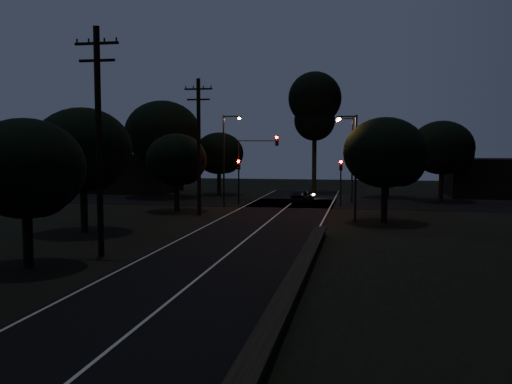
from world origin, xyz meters
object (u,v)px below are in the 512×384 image
(signal_mast, at_px, (257,157))
(car, at_px, (302,196))
(signal_right, at_px, (341,174))
(streetlight_a, at_px, (226,154))
(utility_pole_mid, at_px, (99,138))
(streetlight_c, at_px, (353,160))
(streetlight_b, at_px, (350,153))
(tall_pine, at_px, (315,106))
(utility_pole_far, at_px, (199,144))
(signal_left, at_px, (239,174))

(signal_mast, xyz_separation_m, car, (3.81, 3.02, -3.72))
(signal_right, relative_size, streetlight_a, 0.51)
(utility_pole_mid, height_order, car, utility_pole_mid)
(streetlight_a, xyz_separation_m, streetlight_c, (11.14, -8.00, -0.29))
(utility_pole_mid, relative_size, streetlight_b, 1.38)
(tall_pine, xyz_separation_m, signal_right, (3.60, -15.01, -7.07))
(utility_pole_far, bearing_deg, signal_left, 80.06)
(signal_right, xyz_separation_m, signal_mast, (-7.51, 0.00, 1.50))
(signal_right, relative_size, signal_mast, 0.66)
(utility_pole_mid, distance_m, tall_pine, 40.82)
(tall_pine, bearing_deg, utility_pole_far, -106.93)
(signal_mast, bearing_deg, signal_right, -0.03)
(streetlight_c, bearing_deg, streetlight_b, 92.14)
(signal_left, relative_size, signal_mast, 0.66)
(utility_pole_far, height_order, car, utility_pole_far)
(streetlight_a, bearing_deg, streetlight_c, -35.69)
(utility_pole_mid, height_order, streetlight_b, utility_pole_mid)
(signal_right, bearing_deg, signal_left, 180.00)
(utility_pole_mid, xyz_separation_m, streetlight_a, (0.69, 23.00, -1.10))
(signal_right, xyz_separation_m, streetlight_c, (1.23, -9.99, 1.51))
(signal_left, relative_size, streetlight_c, 0.55)
(utility_pole_mid, distance_m, utility_pole_far, 17.00)
(signal_mast, bearing_deg, utility_pole_mid, -97.04)
(car, bearing_deg, utility_pole_far, 69.28)
(utility_pole_mid, height_order, streetlight_a, utility_pole_mid)
(signal_right, bearing_deg, car, 140.79)
(utility_pole_mid, relative_size, tall_pine, 0.80)
(utility_pole_far, distance_m, signal_left, 8.53)
(signal_right, relative_size, streetlight_b, 0.51)
(tall_pine, xyz_separation_m, signal_left, (-5.60, -15.01, -7.07))
(utility_pole_far, bearing_deg, streetlight_a, 83.41)
(streetlight_a, distance_m, car, 8.93)
(utility_pole_mid, height_order, signal_mast, utility_pole_mid)
(tall_pine, xyz_separation_m, streetlight_c, (4.83, -25.00, -5.56))
(streetlight_c, bearing_deg, signal_right, 97.02)
(streetlight_b, bearing_deg, signal_mast, -154.01)
(streetlight_b, bearing_deg, car, -167.29)
(streetlight_a, relative_size, streetlight_c, 1.07)
(tall_pine, relative_size, streetlight_a, 1.72)
(utility_pole_mid, height_order, signal_right, utility_pole_mid)
(streetlight_a, relative_size, car, 2.21)
(signal_right, height_order, signal_mast, signal_mast)
(tall_pine, height_order, signal_left, tall_pine)
(signal_left, xyz_separation_m, streetlight_a, (-0.71, -1.99, 1.80))
(tall_pine, distance_m, streetlight_b, 12.94)
(signal_left, height_order, streetlight_a, streetlight_a)
(utility_pole_far, bearing_deg, streetlight_b, 46.70)
(streetlight_a, bearing_deg, signal_left, 70.41)
(signal_right, height_order, streetlight_c, streetlight_c)
(signal_right, xyz_separation_m, streetlight_b, (0.71, 4.01, 1.80))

